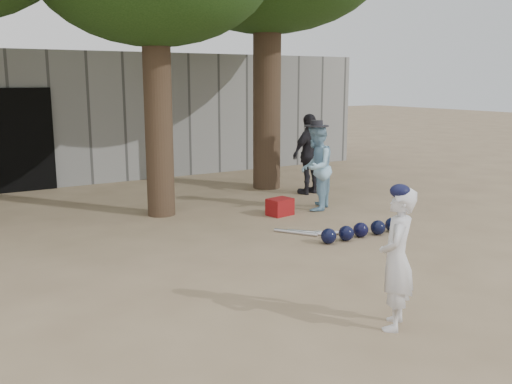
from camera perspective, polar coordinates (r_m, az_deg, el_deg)
ground at (r=6.45m, az=0.14°, el=-10.34°), size 70.00×70.00×0.00m
boy_player at (r=5.62m, az=13.89°, el=-6.53°), size 0.60×0.57×1.38m
spectator_blue at (r=10.47m, az=6.01°, el=2.45°), size 0.97×0.95×1.58m
spectator_dark at (r=11.96m, az=5.43°, el=3.80°), size 1.04×0.60×1.68m
red_bag at (r=10.11m, az=2.41°, el=-1.49°), size 0.47×0.39×0.30m
back_building at (r=15.77m, az=-20.28°, el=7.35°), size 16.00×5.24×3.00m
helmet_row at (r=8.84m, az=10.53°, el=-3.77°), size 1.51×0.27×0.23m
bat_pile at (r=8.94m, az=6.09°, el=-4.05°), size 1.11×0.82×0.06m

